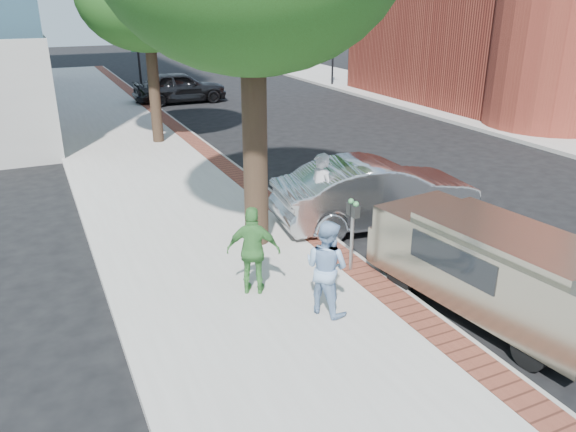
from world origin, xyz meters
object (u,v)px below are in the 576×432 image
sedan_silver (377,193)px  person_gray (320,194)px  parking_meter (353,220)px  person_officer (326,267)px  person_green (254,251)px  bg_car (180,87)px  van (485,263)px

sedan_silver → person_gray: bearing=102.9°
parking_meter → person_officer: 1.68m
person_gray → person_green: 3.09m
person_gray → person_officer: bearing=-36.9°
person_officer → person_green: person_officer is taller
person_officer → bg_car: size_ratio=0.35×
person_officer → person_green: (-0.86, 1.14, -0.01)m
parking_meter → person_green: 2.08m
person_green → parking_meter: bearing=-151.1°
van → bg_car: bearing=81.3°
person_gray → person_green: (-2.39, -1.95, -0.10)m
bg_car → van: (-0.56, -22.68, 0.10)m
person_officer → bg_car: 22.03m
person_green → van: 4.06m
person_green → bg_car: person_green is taller
parking_meter → person_green: bearing=-179.5°
person_officer → person_green: size_ratio=1.01×
parking_meter → person_officer: (-1.20, -1.16, -0.22)m
person_gray → sedan_silver: bearing=85.5°
person_green → van: size_ratio=0.36×
parking_meter → person_gray: size_ratio=0.79×
van → person_gray: bearing=98.5°
bg_car → van: van is taller
sedan_silver → person_green: bearing=124.6°
person_gray → bg_car: person_gray is taller
person_green → van: bearing=178.4°
parking_meter → person_green: size_ratio=0.89×
person_green → sedan_silver: (4.03, 2.13, -0.16)m
bg_car → van: bearing=179.4°
parking_meter → bg_car: bearing=84.4°
parking_meter → sedan_silver: bearing=47.1°
person_gray → person_officer: size_ratio=1.11×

